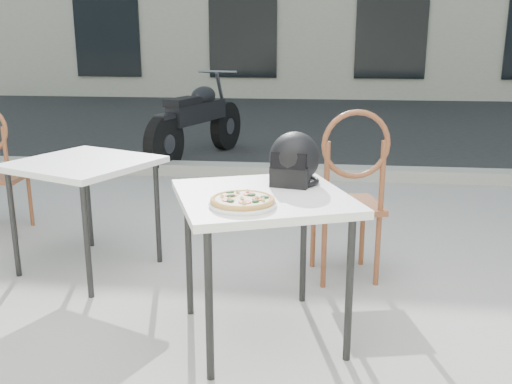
# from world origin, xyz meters

# --- Properties ---
(ground) EXTENTS (80.00, 80.00, 0.00)m
(ground) POSITION_xyz_m (0.00, 0.00, 0.00)
(ground) COLOR #9B9893
(ground) RESTS_ON ground
(street_asphalt) EXTENTS (30.00, 8.00, 0.00)m
(street_asphalt) POSITION_xyz_m (0.00, 7.00, 0.00)
(street_asphalt) COLOR black
(street_asphalt) RESTS_ON ground
(curb) EXTENTS (30.00, 0.25, 0.12)m
(curb) POSITION_xyz_m (0.00, 3.00, 0.06)
(curb) COLOR gray
(curb) RESTS_ON ground
(cafe_table_main) EXTENTS (0.95, 0.95, 0.70)m
(cafe_table_main) POSITION_xyz_m (-0.01, -0.25, 0.64)
(cafe_table_main) COLOR white
(cafe_table_main) RESTS_ON ground
(plate) EXTENTS (0.30, 0.30, 0.02)m
(plate) POSITION_xyz_m (-0.07, -0.46, 0.71)
(plate) COLOR white
(plate) RESTS_ON cafe_table_main
(pizza) EXTENTS (0.32, 0.32, 0.03)m
(pizza) POSITION_xyz_m (-0.07, -0.46, 0.73)
(pizza) COLOR #DDA351
(pizza) RESTS_ON plate
(helmet) EXTENTS (0.29, 0.30, 0.25)m
(helmet) POSITION_xyz_m (0.12, -0.04, 0.81)
(helmet) COLOR black
(helmet) RESTS_ON cafe_table_main
(cafe_chair_main) EXTENTS (0.46, 0.46, 1.01)m
(cafe_chair_main) POSITION_xyz_m (0.41, 0.45, 0.56)
(cafe_chair_main) COLOR brown
(cafe_chair_main) RESTS_ON ground
(cafe_table_side) EXTENTS (0.94, 0.94, 0.68)m
(cafe_table_side) POSITION_xyz_m (-1.14, 0.43, 0.62)
(cafe_table_side) COLOR white
(cafe_table_side) RESTS_ON ground
(motorcycle) EXTENTS (0.77, 1.97, 1.01)m
(motorcycle) POSITION_xyz_m (-1.20, 3.77, 0.44)
(motorcycle) COLOR black
(motorcycle) RESTS_ON street_asphalt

